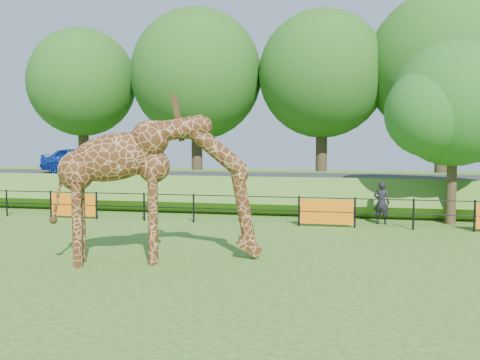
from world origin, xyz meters
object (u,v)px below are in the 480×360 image
at_px(giraffe, 159,189).
at_px(visitor, 381,203).
at_px(tree_east, 456,109).
at_px(car_blue, 79,160).
at_px(car_red, 124,161).

bearing_deg(giraffe, visitor, 32.08).
bearing_deg(giraffe, tree_east, 23.61).
xyz_separation_m(giraffe, tree_east, (8.55, 8.08, 2.38)).
distance_m(giraffe, tree_east, 12.01).
relative_size(car_blue, car_red, 1.01).
bearing_deg(visitor, car_red, -5.96).
height_order(giraffe, tree_east, tree_east).
relative_size(visitor, tree_east, 0.24).
bearing_deg(giraffe, car_red, 98.09).
bearing_deg(car_blue, giraffe, -143.77).
xyz_separation_m(visitor, tree_east, (2.63, 0.54, 3.47)).
height_order(giraffe, car_blue, giraffe).
distance_m(giraffe, car_red, 13.83).
bearing_deg(visitor, tree_east, -153.68).
distance_m(car_blue, car_red, 2.53).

